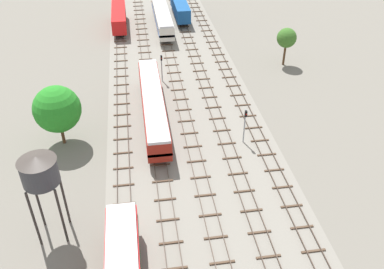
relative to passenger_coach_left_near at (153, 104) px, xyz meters
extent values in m
plane|color=slate|center=(4.42, 8.40, -2.61)|extent=(480.00, 480.00, 0.00)
cube|color=gray|center=(4.42, 8.40, -2.61)|extent=(21.67, 176.00, 0.01)
cube|color=#47382D|center=(-5.13, 9.40, -2.40)|extent=(0.07, 126.00, 0.15)
cube|color=#47382D|center=(-3.70, 9.40, -2.40)|extent=(0.07, 126.00, 0.15)
cube|color=brown|center=(-4.42, -22.10, -2.54)|extent=(2.40, 0.22, 0.14)
cube|color=brown|center=(-4.42, -19.10, -2.54)|extent=(2.40, 0.22, 0.14)
cube|color=brown|center=(-4.42, -16.10, -2.54)|extent=(2.40, 0.22, 0.14)
cube|color=brown|center=(-4.42, -13.10, -2.54)|extent=(2.40, 0.22, 0.14)
cube|color=brown|center=(-4.42, -10.10, -2.54)|extent=(2.40, 0.22, 0.14)
cube|color=brown|center=(-4.42, -7.10, -2.54)|extent=(2.40, 0.22, 0.14)
cube|color=brown|center=(-4.42, -4.10, -2.54)|extent=(2.40, 0.22, 0.14)
cube|color=brown|center=(-4.42, -1.10, -2.54)|extent=(2.40, 0.22, 0.14)
cube|color=brown|center=(-4.42, 1.90, -2.54)|extent=(2.40, 0.22, 0.14)
cube|color=brown|center=(-4.42, 4.90, -2.54)|extent=(2.40, 0.22, 0.14)
cube|color=brown|center=(-4.42, 7.90, -2.54)|extent=(2.40, 0.22, 0.14)
cube|color=brown|center=(-4.42, 10.90, -2.54)|extent=(2.40, 0.22, 0.14)
cube|color=brown|center=(-4.42, 13.90, -2.54)|extent=(2.40, 0.22, 0.14)
cube|color=brown|center=(-4.42, 16.90, -2.54)|extent=(2.40, 0.22, 0.14)
cube|color=brown|center=(-4.42, 19.90, -2.54)|extent=(2.40, 0.22, 0.14)
cube|color=brown|center=(-4.42, 22.90, -2.54)|extent=(2.40, 0.22, 0.14)
cube|color=brown|center=(-4.42, 25.90, -2.54)|extent=(2.40, 0.22, 0.14)
cube|color=brown|center=(-4.42, 28.90, -2.54)|extent=(2.40, 0.22, 0.14)
cube|color=brown|center=(-4.42, 31.90, -2.54)|extent=(2.40, 0.22, 0.14)
cube|color=brown|center=(-4.42, 34.90, -2.54)|extent=(2.40, 0.22, 0.14)
cube|color=brown|center=(-4.42, 37.90, -2.54)|extent=(2.40, 0.22, 0.14)
cube|color=brown|center=(-4.42, 40.90, -2.54)|extent=(2.40, 0.22, 0.14)
cube|color=brown|center=(-4.42, 43.90, -2.54)|extent=(2.40, 0.22, 0.14)
cube|color=brown|center=(-4.42, 46.90, -2.54)|extent=(2.40, 0.22, 0.14)
cube|color=brown|center=(-4.42, 49.90, -2.54)|extent=(2.40, 0.22, 0.14)
cube|color=brown|center=(-4.42, 52.90, -2.54)|extent=(2.40, 0.22, 0.14)
cube|color=#47382D|center=(-0.72, 9.40, -2.40)|extent=(0.07, 126.00, 0.15)
cube|color=#47382D|center=(0.72, 9.40, -2.40)|extent=(0.07, 126.00, 0.15)
cube|color=brown|center=(0.00, -25.10, -2.54)|extent=(2.40, 0.22, 0.14)
cube|color=brown|center=(0.00, -22.10, -2.54)|extent=(2.40, 0.22, 0.14)
cube|color=brown|center=(0.00, -19.10, -2.54)|extent=(2.40, 0.22, 0.14)
cube|color=brown|center=(0.00, -16.10, -2.54)|extent=(2.40, 0.22, 0.14)
cube|color=brown|center=(0.00, -13.10, -2.54)|extent=(2.40, 0.22, 0.14)
cube|color=brown|center=(0.00, -10.10, -2.54)|extent=(2.40, 0.22, 0.14)
cube|color=brown|center=(0.00, -7.10, -2.54)|extent=(2.40, 0.22, 0.14)
cube|color=brown|center=(0.00, -4.10, -2.54)|extent=(2.40, 0.22, 0.14)
cube|color=brown|center=(0.00, -1.10, -2.54)|extent=(2.40, 0.22, 0.14)
cube|color=brown|center=(0.00, 1.90, -2.54)|extent=(2.40, 0.22, 0.14)
cube|color=brown|center=(0.00, 4.90, -2.54)|extent=(2.40, 0.22, 0.14)
cube|color=brown|center=(0.00, 7.90, -2.54)|extent=(2.40, 0.22, 0.14)
cube|color=brown|center=(0.00, 10.90, -2.54)|extent=(2.40, 0.22, 0.14)
cube|color=brown|center=(0.00, 13.90, -2.54)|extent=(2.40, 0.22, 0.14)
cube|color=brown|center=(0.00, 16.90, -2.54)|extent=(2.40, 0.22, 0.14)
cube|color=brown|center=(0.00, 19.90, -2.54)|extent=(2.40, 0.22, 0.14)
cube|color=brown|center=(0.00, 22.90, -2.54)|extent=(2.40, 0.22, 0.14)
cube|color=brown|center=(0.00, 25.90, -2.54)|extent=(2.40, 0.22, 0.14)
cube|color=brown|center=(0.00, 28.90, -2.54)|extent=(2.40, 0.22, 0.14)
cube|color=brown|center=(0.00, 31.90, -2.54)|extent=(2.40, 0.22, 0.14)
cube|color=brown|center=(0.00, 34.90, -2.54)|extent=(2.40, 0.22, 0.14)
cube|color=brown|center=(0.00, 37.90, -2.54)|extent=(2.40, 0.22, 0.14)
cube|color=brown|center=(0.00, 40.90, -2.54)|extent=(2.40, 0.22, 0.14)
cube|color=brown|center=(0.00, 43.90, -2.54)|extent=(2.40, 0.22, 0.14)
cube|color=brown|center=(0.00, 46.90, -2.54)|extent=(2.40, 0.22, 0.14)
cube|color=brown|center=(0.00, 49.90, -2.54)|extent=(2.40, 0.22, 0.14)
cube|color=brown|center=(0.00, 52.90, -2.54)|extent=(2.40, 0.22, 0.14)
cube|color=#47382D|center=(3.70, 9.40, -2.40)|extent=(0.07, 126.00, 0.15)
cube|color=#47382D|center=(5.13, 9.40, -2.40)|extent=(0.07, 126.00, 0.15)
cube|color=brown|center=(4.42, -25.10, -2.54)|extent=(2.40, 0.22, 0.14)
cube|color=brown|center=(4.42, -22.10, -2.54)|extent=(2.40, 0.22, 0.14)
cube|color=brown|center=(4.42, -19.10, -2.54)|extent=(2.40, 0.22, 0.14)
cube|color=brown|center=(4.42, -16.10, -2.54)|extent=(2.40, 0.22, 0.14)
cube|color=brown|center=(4.42, -13.10, -2.54)|extent=(2.40, 0.22, 0.14)
cube|color=brown|center=(4.42, -10.10, -2.54)|extent=(2.40, 0.22, 0.14)
cube|color=brown|center=(4.42, -7.10, -2.54)|extent=(2.40, 0.22, 0.14)
cube|color=brown|center=(4.42, -4.10, -2.54)|extent=(2.40, 0.22, 0.14)
cube|color=brown|center=(4.42, -1.10, -2.54)|extent=(2.40, 0.22, 0.14)
cube|color=brown|center=(4.42, 1.90, -2.54)|extent=(2.40, 0.22, 0.14)
cube|color=brown|center=(4.42, 4.90, -2.54)|extent=(2.40, 0.22, 0.14)
cube|color=brown|center=(4.42, 7.90, -2.54)|extent=(2.40, 0.22, 0.14)
cube|color=brown|center=(4.42, 10.90, -2.54)|extent=(2.40, 0.22, 0.14)
cube|color=brown|center=(4.42, 13.90, -2.54)|extent=(2.40, 0.22, 0.14)
cube|color=brown|center=(4.42, 16.90, -2.54)|extent=(2.40, 0.22, 0.14)
cube|color=brown|center=(4.42, 19.90, -2.54)|extent=(2.40, 0.22, 0.14)
cube|color=brown|center=(4.42, 22.90, -2.54)|extent=(2.40, 0.22, 0.14)
cube|color=brown|center=(4.42, 25.90, -2.54)|extent=(2.40, 0.22, 0.14)
cube|color=brown|center=(4.42, 28.90, -2.54)|extent=(2.40, 0.22, 0.14)
cube|color=brown|center=(4.42, 31.90, -2.54)|extent=(2.40, 0.22, 0.14)
cube|color=brown|center=(4.42, 34.90, -2.54)|extent=(2.40, 0.22, 0.14)
cube|color=brown|center=(4.42, 37.90, -2.54)|extent=(2.40, 0.22, 0.14)
cube|color=brown|center=(4.42, 40.90, -2.54)|extent=(2.40, 0.22, 0.14)
cube|color=brown|center=(4.42, 43.90, -2.54)|extent=(2.40, 0.22, 0.14)
cube|color=brown|center=(4.42, 46.90, -2.54)|extent=(2.40, 0.22, 0.14)
cube|color=brown|center=(4.42, 49.90, -2.54)|extent=(2.40, 0.22, 0.14)
cube|color=brown|center=(4.42, 52.90, -2.54)|extent=(2.40, 0.22, 0.14)
cube|color=#47382D|center=(8.12, 9.40, -2.40)|extent=(0.07, 126.00, 0.15)
cube|color=#47382D|center=(9.55, 9.40, -2.40)|extent=(0.07, 126.00, 0.15)
cube|color=brown|center=(8.83, -25.10, -2.54)|extent=(2.40, 0.22, 0.14)
cube|color=brown|center=(8.83, -22.10, -2.54)|extent=(2.40, 0.22, 0.14)
cube|color=brown|center=(8.83, -19.10, -2.54)|extent=(2.40, 0.22, 0.14)
cube|color=brown|center=(8.83, -16.10, -2.54)|extent=(2.40, 0.22, 0.14)
cube|color=brown|center=(8.83, -13.10, -2.54)|extent=(2.40, 0.22, 0.14)
cube|color=brown|center=(8.83, -10.10, -2.54)|extent=(2.40, 0.22, 0.14)
cube|color=brown|center=(8.83, -7.10, -2.54)|extent=(2.40, 0.22, 0.14)
cube|color=brown|center=(8.83, -4.10, -2.54)|extent=(2.40, 0.22, 0.14)
cube|color=brown|center=(8.83, -1.10, -2.54)|extent=(2.40, 0.22, 0.14)
cube|color=brown|center=(8.83, 1.90, -2.54)|extent=(2.40, 0.22, 0.14)
cube|color=brown|center=(8.83, 4.90, -2.54)|extent=(2.40, 0.22, 0.14)
cube|color=brown|center=(8.83, 7.90, -2.54)|extent=(2.40, 0.22, 0.14)
cube|color=brown|center=(8.83, 10.90, -2.54)|extent=(2.40, 0.22, 0.14)
cube|color=brown|center=(8.83, 13.90, -2.54)|extent=(2.40, 0.22, 0.14)
cube|color=brown|center=(8.83, 16.90, -2.54)|extent=(2.40, 0.22, 0.14)
cube|color=brown|center=(8.83, 19.90, -2.54)|extent=(2.40, 0.22, 0.14)
cube|color=brown|center=(8.83, 22.90, -2.54)|extent=(2.40, 0.22, 0.14)
cube|color=brown|center=(8.83, 25.90, -2.54)|extent=(2.40, 0.22, 0.14)
cube|color=brown|center=(8.83, 28.90, -2.54)|extent=(2.40, 0.22, 0.14)
cube|color=brown|center=(8.83, 31.90, -2.54)|extent=(2.40, 0.22, 0.14)
cube|color=brown|center=(8.83, 34.90, -2.54)|extent=(2.40, 0.22, 0.14)
cube|color=brown|center=(8.83, 37.90, -2.54)|extent=(2.40, 0.22, 0.14)
cube|color=brown|center=(8.83, 40.90, -2.54)|extent=(2.40, 0.22, 0.14)
cube|color=brown|center=(8.83, 43.90, -2.54)|extent=(2.40, 0.22, 0.14)
cube|color=brown|center=(8.83, 46.90, -2.54)|extent=(2.40, 0.22, 0.14)
cube|color=brown|center=(8.83, 49.90, -2.54)|extent=(2.40, 0.22, 0.14)
cube|color=brown|center=(8.83, 52.90, -2.54)|extent=(2.40, 0.22, 0.14)
cube|color=#47382D|center=(12.53, 9.40, -2.40)|extent=(0.07, 126.00, 0.15)
cube|color=#47382D|center=(13.97, 9.40, -2.40)|extent=(0.07, 126.00, 0.15)
cube|color=brown|center=(13.25, -25.10, -2.54)|extent=(2.40, 0.22, 0.14)
cube|color=brown|center=(13.25, -22.10, -2.54)|extent=(2.40, 0.22, 0.14)
cube|color=brown|center=(13.25, -19.10, -2.54)|extent=(2.40, 0.22, 0.14)
cube|color=brown|center=(13.25, -16.10, -2.54)|extent=(2.40, 0.22, 0.14)
cube|color=brown|center=(13.25, -13.10, -2.54)|extent=(2.40, 0.22, 0.14)
cube|color=brown|center=(13.25, -10.10, -2.54)|extent=(2.40, 0.22, 0.14)
cube|color=brown|center=(13.25, -7.10, -2.54)|extent=(2.40, 0.22, 0.14)
cube|color=brown|center=(13.25, -4.10, -2.54)|extent=(2.40, 0.22, 0.14)
cube|color=brown|center=(13.25, -1.10, -2.54)|extent=(2.40, 0.22, 0.14)
cube|color=brown|center=(13.25, 1.90, -2.54)|extent=(2.40, 0.22, 0.14)
cube|color=brown|center=(13.25, 4.90, -2.54)|extent=(2.40, 0.22, 0.14)
cube|color=brown|center=(13.25, 7.90, -2.54)|extent=(2.40, 0.22, 0.14)
cube|color=brown|center=(13.25, 10.90, -2.54)|extent=(2.40, 0.22, 0.14)
cube|color=brown|center=(13.25, 13.90, -2.54)|extent=(2.40, 0.22, 0.14)
cube|color=brown|center=(13.25, 16.90, -2.54)|extent=(2.40, 0.22, 0.14)
cube|color=brown|center=(13.25, 19.90, -2.54)|extent=(2.40, 0.22, 0.14)
cube|color=brown|center=(13.25, 22.90, -2.54)|extent=(2.40, 0.22, 0.14)
cube|color=brown|center=(13.25, 25.90, -2.54)|extent=(2.40, 0.22, 0.14)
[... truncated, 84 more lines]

